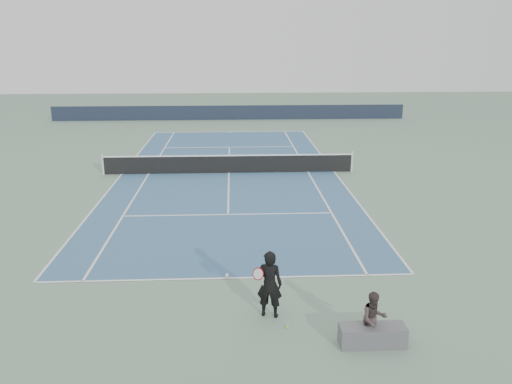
{
  "coord_description": "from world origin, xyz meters",
  "views": [
    {
      "loc": [
        0.23,
        -24.95,
        6.63
      ],
      "look_at": [
        1.08,
        -6.97,
        1.1
      ],
      "focal_mm": 35.0,
      "sensor_mm": 36.0,
      "label": 1
    }
  ],
  "objects_px": {
    "tennis_player": "(269,284)",
    "spectator_bench": "(373,327)",
    "tennis_ball": "(287,327)",
    "tennis_net": "(229,164)"
  },
  "relations": [
    {
      "from": "tennis_player",
      "to": "spectator_bench",
      "type": "bearing_deg",
      "value": -31.25
    },
    {
      "from": "spectator_bench",
      "to": "tennis_ball",
      "type": "bearing_deg",
      "value": 157.35
    },
    {
      "from": "tennis_player",
      "to": "spectator_bench",
      "type": "height_order",
      "value": "tennis_player"
    },
    {
      "from": "tennis_player",
      "to": "tennis_ball",
      "type": "distance_m",
      "value": 1.1
    },
    {
      "from": "tennis_player",
      "to": "tennis_ball",
      "type": "relative_size",
      "value": 27.15
    },
    {
      "from": "tennis_player",
      "to": "tennis_ball",
      "type": "height_order",
      "value": "tennis_player"
    },
    {
      "from": "tennis_ball",
      "to": "spectator_bench",
      "type": "bearing_deg",
      "value": -22.65
    },
    {
      "from": "tennis_net",
      "to": "tennis_player",
      "type": "height_order",
      "value": "tennis_player"
    },
    {
      "from": "tennis_net",
      "to": "spectator_bench",
      "type": "height_order",
      "value": "spectator_bench"
    },
    {
      "from": "tennis_net",
      "to": "spectator_bench",
      "type": "xyz_separation_m",
      "value": [
        3.31,
        -15.3,
        -0.04
      ]
    }
  ]
}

